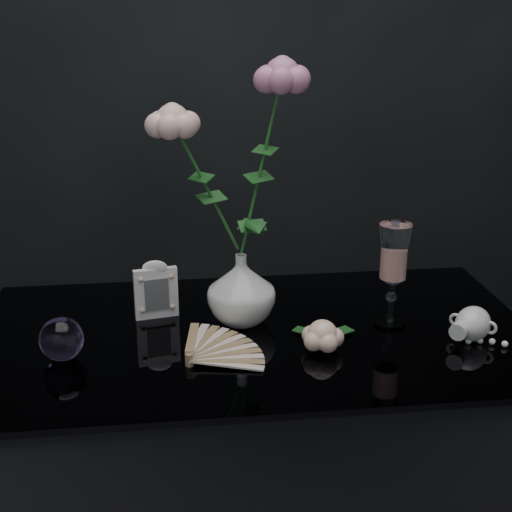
{
  "coord_description": "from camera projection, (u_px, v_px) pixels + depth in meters",
  "views": [
    {
      "loc": [
        -0.15,
        -1.16,
        1.35
      ],
      "look_at": [
        -0.0,
        0.03,
        0.92
      ],
      "focal_mm": 50.0,
      "sensor_mm": 36.0,
      "label": 1
    }
  ],
  "objects": [
    {
      "name": "paperweight",
      "position": [
        61.0,
        339.0,
        1.23
      ],
      "size": [
        0.1,
        0.1,
        0.08
      ],
      "primitive_type": null,
      "rotation": [
        0.0,
        0.0,
        0.34
      ],
      "color": "#A67CCA",
      "rests_on": "table"
    },
    {
      "name": "table",
      "position": [
        256.0,
        498.0,
        1.48
      ],
      "size": [
        1.05,
        0.58,
        0.76
      ],
      "color": "black",
      "rests_on": "ground"
    },
    {
      "name": "picture_frame",
      "position": [
        156.0,
        289.0,
        1.39
      ],
      "size": [
        0.1,
        0.08,
        0.12
      ],
      "primitive_type": null,
      "rotation": [
        0.0,
        0.0,
        0.19
      ],
      "color": "white",
      "rests_on": "table"
    },
    {
      "name": "pearl_jar",
      "position": [
        473.0,
        322.0,
        1.31
      ],
      "size": [
        0.32,
        0.32,
        0.07
      ],
      "primitive_type": null,
      "rotation": [
        0.0,
        0.0,
        -0.7
      ],
      "color": "silver",
      "rests_on": "table"
    },
    {
      "name": "loose_rose",
      "position": [
        322.0,
        335.0,
        1.27
      ],
      "size": [
        0.14,
        0.17,
        0.06
      ],
      "primitive_type": null,
      "rotation": [
        0.0,
        0.0,
        -0.05
      ],
      "color": "#FFBEA4",
      "rests_on": "table"
    },
    {
      "name": "vase",
      "position": [
        241.0,
        289.0,
        1.37
      ],
      "size": [
        0.16,
        0.16,
        0.14
      ],
      "primitive_type": "imported",
      "rotation": [
        0.0,
        0.0,
        -0.26
      ],
      "color": "silver",
      "rests_on": "table"
    },
    {
      "name": "roses",
      "position": [
        236.0,
        156.0,
        1.28
      ],
      "size": [
        0.28,
        0.12,
        0.42
      ],
      "color": "beige",
      "rests_on": "vase"
    },
    {
      "name": "wine_glass",
      "position": [
        393.0,
        275.0,
        1.35
      ],
      "size": [
        0.07,
        0.07,
        0.2
      ],
      "primitive_type": null,
      "rotation": [
        0.0,
        0.0,
        0.21
      ],
      "color": "white",
      "rests_on": "table"
    },
    {
      "name": "paper_fan",
      "position": [
        190.0,
        358.0,
        1.22
      ],
      "size": [
        0.29,
        0.24,
        0.03
      ],
      "primitive_type": null,
      "rotation": [
        0.0,
        0.0,
        0.17
      ],
      "color": "#F0EAC0",
      "rests_on": "table"
    }
  ]
}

